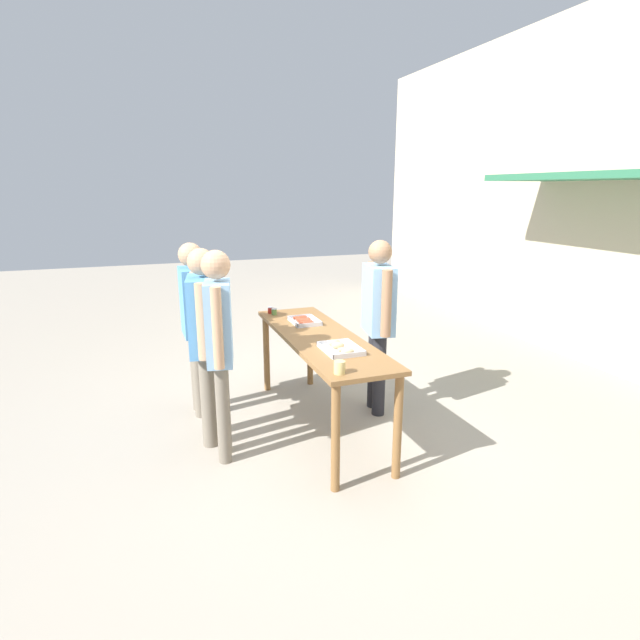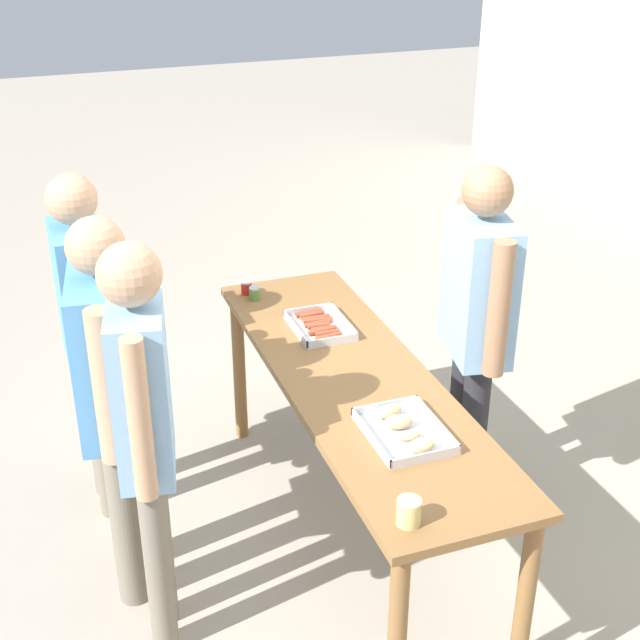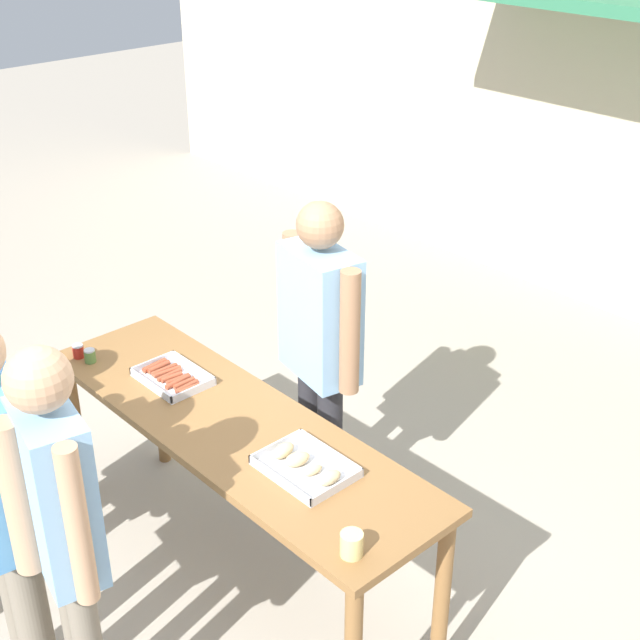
# 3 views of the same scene
# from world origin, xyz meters

# --- Properties ---
(ground_plane) EXTENTS (24.00, 24.00, 0.00)m
(ground_plane) POSITION_xyz_m (0.00, 0.00, 0.00)
(ground_plane) COLOR #A39989
(serving_table) EXTENTS (2.26, 0.66, 0.93)m
(serving_table) POSITION_xyz_m (0.00, 0.00, 0.80)
(serving_table) COLOR brown
(serving_table) RESTS_ON ground
(food_tray_sausages) EXTENTS (0.36, 0.26, 0.04)m
(food_tray_sausages) POSITION_xyz_m (-0.49, 0.01, 0.94)
(food_tray_sausages) COLOR silver
(food_tray_sausages) RESTS_ON serving_table
(food_tray_buns) EXTENTS (0.39, 0.30, 0.07)m
(food_tray_buns) POSITION_xyz_m (0.49, 0.01, 0.95)
(food_tray_buns) COLOR silver
(food_tray_buns) RESTS_ON serving_table
(condiment_jar_mustard) EXTENTS (0.06, 0.06, 0.07)m
(condiment_jar_mustard) POSITION_xyz_m (-1.00, -0.22, 0.96)
(condiment_jar_mustard) COLOR #B22319
(condiment_jar_mustard) RESTS_ON serving_table
(condiment_jar_ketchup) EXTENTS (0.06, 0.06, 0.07)m
(condiment_jar_ketchup) POSITION_xyz_m (-0.92, -0.20, 0.96)
(condiment_jar_ketchup) COLOR #567A38
(condiment_jar_ketchup) RESTS_ON serving_table
(beer_cup) EXTENTS (0.09, 0.09, 0.10)m
(beer_cup) POSITION_xyz_m (0.99, -0.20, 0.97)
(beer_cup) COLOR #DBC67A
(beer_cup) RESTS_ON serving_table
(person_server_behind_table) EXTENTS (0.63, 0.32, 1.78)m
(person_server_behind_table) POSITION_xyz_m (-0.14, 0.67, 1.06)
(person_server_behind_table) COLOR #232328
(person_server_behind_table) RESTS_ON ground
(person_customer_holding_hotdog) EXTENTS (0.59, 0.23, 1.76)m
(person_customer_holding_hotdog) POSITION_xyz_m (-0.71, -1.07, 1.06)
(person_customer_holding_hotdog) COLOR #756B5B
(person_customer_holding_hotdog) RESTS_ON ground
(person_customer_with_cup) EXTENTS (0.53, 0.27, 1.80)m
(person_customer_with_cup) POSITION_xyz_m (0.27, -0.97, 1.10)
(person_customer_with_cup) COLOR #756B5B
(person_customer_with_cup) RESTS_ON ground
(person_customer_waiting_in_line) EXTENTS (0.68, 0.33, 1.77)m
(person_customer_waiting_in_line) POSITION_xyz_m (-0.09, -1.05, 1.05)
(person_customer_waiting_in_line) COLOR #756B5B
(person_customer_waiting_in_line) RESTS_ON ground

